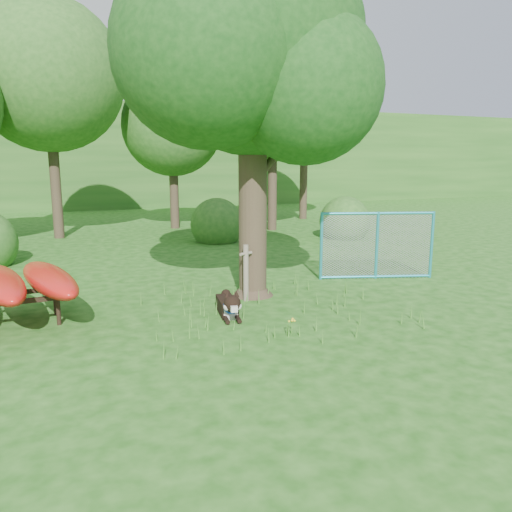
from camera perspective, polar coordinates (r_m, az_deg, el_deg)
name	(u,v)px	position (r m, az deg, el deg)	size (l,w,h in m)	color
ground	(273,328)	(8.40, 1.92, -8.25)	(80.00, 80.00, 0.00)	#174C0F
oak_tree	(250,55)	(10.22, -0.71, 21.97)	(5.45, 4.73, 7.07)	#33271B
wooden_post	(246,271)	(9.83, -1.16, -1.78)	(0.30, 0.18, 1.13)	#6D6052
husky_dog	(229,306)	(8.94, -3.11, -5.70)	(0.47, 1.27, 0.57)	black
fence_section	(377,245)	(12.02, 13.65, 1.19)	(2.59, 0.93, 2.64)	#279CB7
wildflower_clump	(292,322)	(8.07, 4.13, -7.50)	(0.12, 0.11, 0.26)	#427F29
bg_tree_b	(47,75)	(19.43, -22.73, 18.51)	(5.20, 5.20, 8.22)	#33271B
bg_tree_c	(172,126)	(20.82, -9.57, 14.44)	(4.00, 4.00, 6.12)	#33271B
bg_tree_d	(273,99)	(20.16, 1.94, 17.49)	(4.80, 4.80, 7.50)	#33271B
bg_tree_e	(305,106)	(24.17, 5.60, 16.69)	(4.60, 4.60, 7.55)	#33271B
shrub_right	(344,238)	(18.31, 10.04, 2.04)	(1.80, 1.80, 1.80)	#25571C
shrub_mid	(217,242)	(17.28, -4.47, 1.66)	(1.80, 1.80, 1.80)	#25571C
wooded_hillside	(98,157)	(35.37, -17.62, 10.75)	(80.00, 12.00, 6.00)	#25571C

